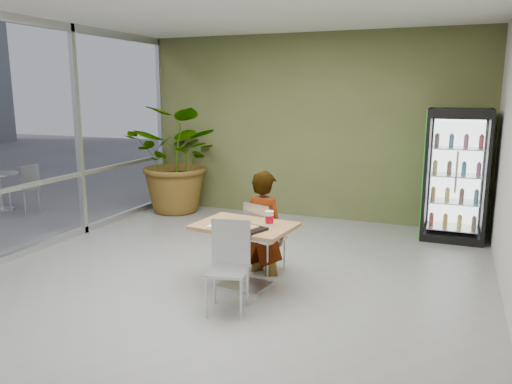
% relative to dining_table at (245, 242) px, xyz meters
% --- Properties ---
extents(ground, '(7.00, 7.00, 0.00)m').
position_rel_dining_table_xyz_m(ground, '(-0.26, -0.02, -0.54)').
color(ground, gray).
rests_on(ground, ground).
extents(room_envelope, '(6.00, 7.00, 3.20)m').
position_rel_dining_table_xyz_m(room_envelope, '(-0.26, -0.02, 1.06)').
color(room_envelope, beige).
rests_on(room_envelope, ground).
extents(storefront_frame, '(0.10, 7.00, 3.20)m').
position_rel_dining_table_xyz_m(storefront_frame, '(-3.26, -0.02, 1.06)').
color(storefront_frame, silver).
rests_on(storefront_frame, ground).
extents(dining_table, '(1.15, 0.86, 0.75)m').
position_rel_dining_table_xyz_m(dining_table, '(0.00, 0.00, 0.00)').
color(dining_table, '#9F6C44').
rests_on(dining_table, ground).
extents(chair_far, '(0.50, 0.50, 0.88)m').
position_rel_dining_table_xyz_m(chair_far, '(-0.01, 0.53, -0.02)').
color(chair_far, silver).
rests_on(chair_far, ground).
extents(chair_near, '(0.49, 0.49, 0.93)m').
position_rel_dining_table_xyz_m(chair_near, '(0.07, -0.57, 0.00)').
color(chair_near, silver).
rests_on(chair_near, ground).
extents(seated_woman, '(0.67, 0.55, 1.58)m').
position_rel_dining_table_xyz_m(seated_woman, '(0.02, 0.57, -0.05)').
color(seated_woman, black).
rests_on(seated_woman, ground).
extents(pizza_plate, '(0.30, 0.24, 0.03)m').
position_rel_dining_table_xyz_m(pizza_plate, '(-0.06, 0.01, 0.23)').
color(pizza_plate, silver).
rests_on(pizza_plate, dining_table).
extents(soda_cup, '(0.09, 0.09, 0.17)m').
position_rel_dining_table_xyz_m(soda_cup, '(0.28, 0.05, 0.29)').
color(soda_cup, silver).
rests_on(soda_cup, dining_table).
extents(napkin_stack, '(0.16, 0.16, 0.02)m').
position_rel_dining_table_xyz_m(napkin_stack, '(-0.26, -0.24, 0.22)').
color(napkin_stack, silver).
rests_on(napkin_stack, dining_table).
extents(cafeteria_tray, '(0.56, 0.49, 0.03)m').
position_rel_dining_table_xyz_m(cafeteria_tray, '(0.06, -0.21, 0.23)').
color(cafeteria_tray, black).
rests_on(cafeteria_tray, dining_table).
extents(beverage_fridge, '(0.91, 0.70, 1.97)m').
position_rel_dining_table_xyz_m(beverage_fridge, '(2.18, 2.95, 0.45)').
color(beverage_fridge, black).
rests_on(beverage_fridge, ground).
extents(potted_plant, '(1.84, 1.61, 1.97)m').
position_rel_dining_table_xyz_m(potted_plant, '(-2.56, 2.96, 0.45)').
color(potted_plant, '#255E28').
rests_on(potted_plant, ground).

